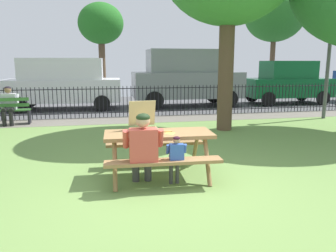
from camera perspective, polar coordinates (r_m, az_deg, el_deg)
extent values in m
cube|color=#6E9249|center=(6.69, -2.07, -6.00)|extent=(28.00, 11.13, 0.02)
cube|color=slate|center=(11.40, -5.94, 1.04)|extent=(28.00, 1.40, 0.01)
cube|color=#515154|center=(15.58, -7.38, 3.64)|extent=(28.00, 7.07, 0.01)
cube|color=#997146|center=(5.61, -1.61, -1.40)|extent=(1.83, 0.83, 0.06)
cube|color=#997146|center=(5.11, -0.74, -6.10)|extent=(1.81, 0.35, 0.05)
cube|color=#997146|center=(6.26, -2.28, -2.93)|extent=(1.81, 0.35, 0.05)
cylinder|color=#997146|center=(5.27, -9.05, -6.69)|extent=(0.09, 0.44, 0.74)
cylinder|color=#997146|center=(6.06, -9.04, -4.34)|extent=(0.09, 0.44, 0.74)
cylinder|color=#997146|center=(5.45, 6.73, -6.01)|extent=(0.09, 0.44, 0.74)
cylinder|color=#997146|center=(6.23, 4.70, -3.83)|extent=(0.09, 0.44, 0.74)
cube|color=tan|center=(5.64, -3.99, -0.98)|extent=(0.49, 0.49, 0.01)
cube|color=silver|center=(5.64, -3.99, -0.91)|extent=(0.45, 0.45, 0.00)
cube|color=tan|center=(5.42, -3.56, -1.16)|extent=(0.46, 0.04, 0.04)
cube|color=tan|center=(5.85, -4.38, -0.27)|extent=(0.46, 0.04, 0.04)
cube|color=tan|center=(5.60, -6.25, -0.81)|extent=(0.04, 0.46, 0.04)
cube|color=tan|center=(5.68, -1.76, -0.59)|extent=(0.04, 0.46, 0.04)
cube|color=tan|center=(5.82, -4.45, 2.20)|extent=(0.47, 0.16, 0.45)
cylinder|color=tan|center=(5.64, -3.99, -0.86)|extent=(0.39, 0.39, 0.01)
cylinder|color=#EFE071|center=(5.64, -3.99, -0.79)|extent=(0.36, 0.36, 0.00)
pyramid|color=#E9BD4C|center=(5.54, 0.34, -1.17)|extent=(0.16, 0.22, 0.01)
cube|color=tan|center=(5.63, 0.01, -0.92)|extent=(0.16, 0.05, 0.02)
cylinder|color=#414141|center=(5.54, -5.52, -7.19)|extent=(0.12, 0.12, 0.44)
cylinder|color=#414141|center=(5.26, -5.44, -5.30)|extent=(0.17, 0.43, 0.15)
cylinder|color=#414141|center=(5.55, -3.45, -7.11)|extent=(0.12, 0.12, 0.44)
cylinder|color=#414141|center=(5.28, -3.26, -5.22)|extent=(0.17, 0.43, 0.15)
cube|color=#CC4C3F|center=(5.01, -4.19, -3.40)|extent=(0.43, 0.24, 0.52)
cylinder|color=#CC4C3F|center=(5.02, -7.22, -2.20)|extent=(0.10, 0.21, 0.31)
cylinder|color=#CC4C3F|center=(5.06, -1.32, -2.01)|extent=(0.10, 0.21, 0.31)
sphere|color=tan|center=(4.95, -4.27, 0.93)|extent=(0.21, 0.21, 0.21)
ellipsoid|color=#1D3119|center=(4.93, -4.27, 1.48)|extent=(0.21, 0.20, 0.12)
cylinder|color=#414141|center=(5.40, 0.51, -7.60)|extent=(0.06, 0.06, 0.44)
cylinder|color=#414141|center=(5.23, 0.71, -5.53)|extent=(0.09, 0.22, 0.08)
cylinder|color=#414141|center=(5.42, 1.60, -7.55)|extent=(0.06, 0.06, 0.44)
cylinder|color=#414141|center=(5.25, 1.82, -5.47)|extent=(0.09, 0.22, 0.08)
cube|color=#3359B2|center=(5.10, 1.49, -4.56)|extent=(0.22, 0.12, 0.27)
cylinder|color=#3359B2|center=(5.09, -0.06, -3.96)|extent=(0.05, 0.11, 0.16)
cylinder|color=#3359B2|center=(5.14, 2.92, -3.84)|extent=(0.05, 0.11, 0.16)
sphere|color=tan|center=(5.06, 1.48, -2.38)|extent=(0.11, 0.11, 0.11)
ellipsoid|color=#301120|center=(5.05, 1.49, -2.11)|extent=(0.11, 0.10, 0.06)
cylinder|color=black|center=(11.97, -6.34, 6.38)|extent=(19.46, 0.03, 0.03)
cylinder|color=black|center=(12.07, -6.26, 2.39)|extent=(19.46, 0.03, 0.03)
cylinder|color=black|center=(12.43, -26.69, 3.32)|extent=(0.02, 0.02, 1.10)
cylinder|color=black|center=(12.39, -26.07, 3.36)|extent=(0.02, 0.02, 1.10)
cylinder|color=black|center=(12.36, -25.44, 3.39)|extent=(0.02, 0.02, 1.10)
cylinder|color=black|center=(12.32, -24.81, 3.42)|extent=(0.02, 0.02, 1.10)
cylinder|color=black|center=(12.29, -24.17, 3.46)|extent=(0.02, 0.02, 1.10)
cylinder|color=black|center=(12.26, -23.54, 3.49)|extent=(0.02, 0.02, 1.10)
cylinder|color=black|center=(12.23, -22.89, 3.52)|extent=(0.02, 0.02, 1.10)
cylinder|color=black|center=(12.20, -22.25, 3.55)|extent=(0.02, 0.02, 1.10)
cylinder|color=black|center=(12.18, -21.60, 3.59)|extent=(0.02, 0.02, 1.10)
cylinder|color=black|center=(12.15, -20.95, 3.62)|extent=(0.02, 0.02, 1.10)
cylinder|color=black|center=(12.13, -20.30, 3.65)|extent=(0.02, 0.02, 1.10)
cylinder|color=black|center=(12.11, -19.65, 3.68)|extent=(0.02, 0.02, 1.10)
cylinder|color=black|center=(12.09, -18.99, 3.71)|extent=(0.02, 0.02, 1.10)
cylinder|color=black|center=(12.07, -18.33, 3.74)|extent=(0.02, 0.02, 1.10)
cylinder|color=black|center=(12.05, -17.67, 3.77)|extent=(0.02, 0.02, 1.10)
cylinder|color=black|center=(12.04, -17.01, 3.80)|extent=(0.02, 0.02, 1.10)
cylinder|color=black|center=(12.02, -16.34, 3.83)|extent=(0.02, 0.02, 1.10)
cylinder|color=black|center=(12.01, -15.68, 3.85)|extent=(0.02, 0.02, 1.10)
cylinder|color=black|center=(12.00, -15.01, 3.88)|extent=(0.02, 0.02, 1.10)
cylinder|color=black|center=(11.99, -14.34, 3.91)|extent=(0.02, 0.02, 1.10)
cylinder|color=black|center=(11.99, -13.67, 3.94)|extent=(0.02, 0.02, 1.10)
cylinder|color=black|center=(11.98, -13.00, 3.96)|extent=(0.02, 0.02, 1.10)
cylinder|color=black|center=(11.98, -12.33, 3.99)|extent=(0.02, 0.02, 1.10)
cylinder|color=black|center=(11.97, -11.66, 4.01)|extent=(0.02, 0.02, 1.10)
cylinder|color=black|center=(11.97, -10.99, 4.04)|extent=(0.02, 0.02, 1.10)
cylinder|color=black|center=(11.97, -10.32, 4.06)|extent=(0.02, 0.02, 1.10)
cylinder|color=black|center=(11.98, -9.65, 4.09)|extent=(0.02, 0.02, 1.10)
cylinder|color=black|center=(11.98, -8.97, 4.11)|extent=(0.02, 0.02, 1.10)
cylinder|color=black|center=(11.99, -8.30, 4.13)|extent=(0.02, 0.02, 1.10)
cylinder|color=black|center=(12.00, -7.64, 4.15)|extent=(0.02, 0.02, 1.10)
cylinder|color=black|center=(12.00, -6.97, 4.17)|extent=(0.02, 0.02, 1.10)
cylinder|color=black|center=(12.02, -6.30, 4.19)|extent=(0.02, 0.02, 1.10)
cylinder|color=black|center=(12.03, -5.63, 4.21)|extent=(0.02, 0.02, 1.10)
cylinder|color=black|center=(12.04, -4.97, 4.23)|extent=(0.02, 0.02, 1.10)
cylinder|color=black|center=(12.06, -4.30, 4.25)|extent=(0.02, 0.02, 1.10)
cylinder|color=black|center=(12.07, -3.64, 4.27)|extent=(0.02, 0.02, 1.10)
cylinder|color=black|center=(12.09, -2.98, 4.29)|extent=(0.02, 0.02, 1.10)
cylinder|color=black|center=(12.11, -2.33, 4.31)|extent=(0.02, 0.02, 1.10)
cylinder|color=black|center=(12.14, -1.67, 4.32)|extent=(0.02, 0.02, 1.10)
cylinder|color=black|center=(12.16, -1.02, 4.34)|extent=(0.02, 0.02, 1.10)
cylinder|color=black|center=(12.18, -0.37, 4.35)|extent=(0.02, 0.02, 1.10)
cylinder|color=black|center=(12.21, 0.28, 4.37)|extent=(0.02, 0.02, 1.10)
cylinder|color=black|center=(12.24, 0.92, 4.38)|extent=(0.02, 0.02, 1.10)
cylinder|color=black|center=(12.27, 1.56, 4.39)|extent=(0.02, 0.02, 1.10)
cylinder|color=black|center=(12.30, 2.20, 4.41)|extent=(0.02, 0.02, 1.10)
cylinder|color=black|center=(12.33, 2.84, 4.42)|extent=(0.02, 0.02, 1.10)
cylinder|color=black|center=(12.37, 3.47, 4.43)|extent=(0.02, 0.02, 1.10)
cylinder|color=black|center=(12.40, 4.10, 4.44)|extent=(0.02, 0.02, 1.10)
cylinder|color=black|center=(12.44, 4.72, 4.45)|extent=(0.02, 0.02, 1.10)
cylinder|color=black|center=(12.48, 5.34, 4.46)|extent=(0.02, 0.02, 1.10)
cylinder|color=black|center=(12.52, 5.96, 4.47)|extent=(0.02, 0.02, 1.10)
cylinder|color=black|center=(12.56, 6.57, 4.48)|extent=(0.02, 0.02, 1.10)
cylinder|color=black|center=(12.60, 7.18, 4.49)|extent=(0.02, 0.02, 1.10)
cylinder|color=black|center=(12.65, 7.78, 4.49)|extent=(0.02, 0.02, 1.10)
cylinder|color=black|center=(12.70, 8.38, 4.50)|extent=(0.02, 0.02, 1.10)
cylinder|color=black|center=(12.74, 8.98, 4.51)|extent=(0.02, 0.02, 1.10)
cylinder|color=black|center=(12.79, 9.57, 4.51)|extent=(0.02, 0.02, 1.10)
cylinder|color=black|center=(12.84, 10.16, 4.52)|extent=(0.02, 0.02, 1.10)
cylinder|color=black|center=(12.89, 10.74, 4.52)|extent=(0.02, 0.02, 1.10)
cylinder|color=black|center=(12.94, 11.32, 4.53)|extent=(0.02, 0.02, 1.10)
cylinder|color=black|center=(13.00, 11.89, 4.53)|extent=(0.02, 0.02, 1.10)
cylinder|color=black|center=(13.05, 12.46, 4.53)|extent=(0.02, 0.02, 1.10)
cylinder|color=black|center=(13.11, 13.02, 4.54)|extent=(0.02, 0.02, 1.10)
cylinder|color=black|center=(13.17, 13.58, 4.54)|extent=(0.02, 0.02, 1.10)
cylinder|color=black|center=(13.23, 14.13, 4.54)|extent=(0.02, 0.02, 1.10)
cylinder|color=black|center=(13.29, 14.68, 4.54)|extent=(0.02, 0.02, 1.10)
cylinder|color=black|center=(13.35, 15.22, 4.54)|extent=(0.02, 0.02, 1.10)
cylinder|color=black|center=(13.41, 15.76, 4.54)|extent=(0.02, 0.02, 1.10)
cylinder|color=black|center=(13.47, 16.30, 4.54)|extent=(0.02, 0.02, 1.10)
cylinder|color=black|center=(13.54, 16.82, 4.54)|extent=(0.02, 0.02, 1.10)
cylinder|color=black|center=(13.61, 17.35, 4.54)|extent=(0.02, 0.02, 1.10)
cylinder|color=black|center=(13.67, 17.87, 4.54)|extent=(0.02, 0.02, 1.10)
cylinder|color=black|center=(13.74, 18.38, 4.54)|extent=(0.02, 0.02, 1.10)
cylinder|color=black|center=(13.81, 18.89, 4.54)|extent=(0.02, 0.02, 1.10)
cylinder|color=black|center=(13.88, 19.39, 4.54)|extent=(0.02, 0.02, 1.10)
cylinder|color=black|center=(13.95, 19.89, 4.54)|extent=(0.02, 0.02, 1.10)
cylinder|color=black|center=(14.02, 20.38, 4.53)|extent=(0.02, 0.02, 1.10)
cylinder|color=black|center=(14.10, 20.87, 4.53)|extent=(0.02, 0.02, 1.10)
cylinder|color=black|center=(14.17, 21.35, 4.53)|extent=(0.02, 0.02, 1.10)
cylinder|color=black|center=(14.25, 21.83, 4.52)|extent=(0.02, 0.02, 1.10)
cylinder|color=black|center=(14.32, 22.30, 4.52)|extent=(0.02, 0.02, 1.10)
cylinder|color=black|center=(14.40, 22.77, 4.52)|extent=(0.02, 0.02, 1.10)
cylinder|color=black|center=(14.48, 23.23, 4.51)|extent=(0.02, 0.02, 1.10)
cylinder|color=black|center=(14.56, 23.68, 4.51)|extent=(0.02, 0.02, 1.10)
cylinder|color=black|center=(14.64, 24.14, 4.50)|extent=(0.02, 0.02, 1.10)
cylinder|color=black|center=(14.72, 24.58, 4.50)|extent=(0.02, 0.02, 1.10)
cylinder|color=black|center=(14.80, 25.03, 4.49)|extent=(0.02, 0.02, 1.10)
cylinder|color=black|center=(14.88, 25.46, 4.49)|extent=(0.02, 0.02, 1.10)
cylinder|color=black|center=(14.97, 25.90, 4.48)|extent=(0.02, 0.02, 1.10)
cylinder|color=black|center=(15.05, 26.32, 4.48)|extent=(0.02, 0.02, 1.10)
cylinder|color=black|center=(15.14, 26.75, 4.47)|extent=(0.02, 0.02, 1.10)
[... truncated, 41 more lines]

